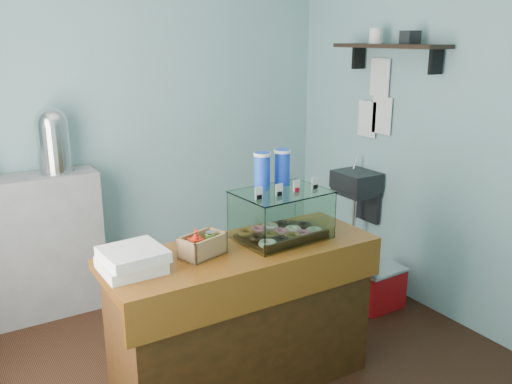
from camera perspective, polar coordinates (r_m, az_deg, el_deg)
ground at (r=3.75m, az=-3.39°, el=-17.52°), size 3.50×3.50×0.00m
room_shell at (r=3.16m, az=-3.55°, el=9.40°), size 3.54×3.04×2.82m
counter at (r=3.32m, az=-1.38°, el=-13.02°), size 1.60×0.60×0.90m
back_shelf at (r=4.39m, az=-22.45°, el=-5.46°), size 1.00×0.32×1.10m
display_case at (r=3.25m, az=2.42°, el=-1.95°), size 0.56×0.43×0.51m
condiment_crate at (r=3.01m, az=-5.70°, el=-5.64°), size 0.28×0.22×0.17m
pastry_boxes at (r=2.89m, az=-12.92°, el=-6.98°), size 0.32×0.32×0.12m
coffee_urn at (r=4.23m, az=-20.60°, el=5.30°), size 0.26×0.26×0.48m
red_cooler at (r=4.44m, az=12.74°, el=-9.73°), size 0.38×0.30×0.33m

